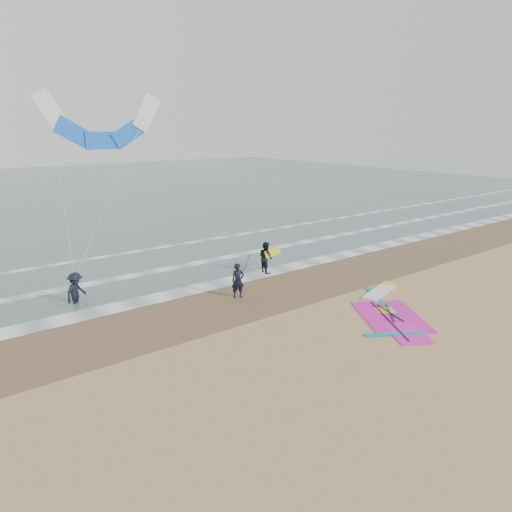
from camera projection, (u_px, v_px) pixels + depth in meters
ground at (359, 338)px, 16.87m from camera, size 120.00×120.00×0.00m
sea_water at (47, 193)px, 53.97m from camera, size 120.00×80.00×0.02m
wet_sand_band at (261, 292)px, 21.51m from camera, size 120.00×5.00×0.01m
foam_waterline at (212, 269)px, 24.94m from camera, size 120.00×9.15×0.02m
windsurf_rig at (389, 309)px, 19.46m from camera, size 5.70×5.40×0.14m
person_standing at (238, 281)px, 20.69m from camera, size 0.69×0.57×1.62m
person_walking at (266, 257)px, 24.24m from camera, size 0.70×0.86×1.69m
person_wading at (75, 285)px, 19.93m from camera, size 1.32×1.22×1.79m
held_pole at (243, 272)px, 20.75m from camera, size 0.17×0.86×1.82m
carried_kiteboard at (273, 253)px, 24.33m from camera, size 1.30×0.51×0.39m
surf_kite at (102, 126)px, 22.35m from camera, size 6.32×3.44×8.05m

